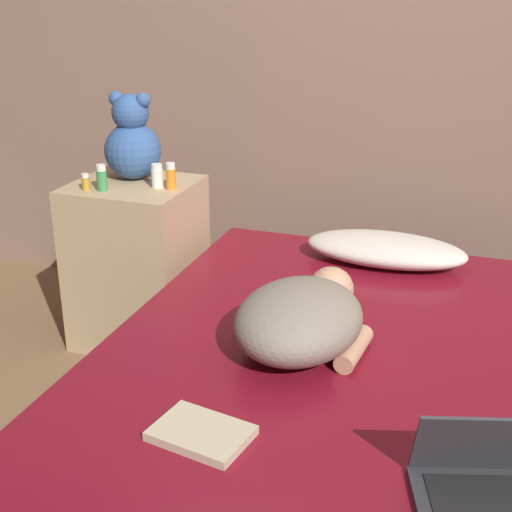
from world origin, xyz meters
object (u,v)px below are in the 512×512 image
at_px(person_lying, 303,317).
at_px(teddy_bear, 132,142).
at_px(bottle_green, 102,178).
at_px(bottle_white, 157,176).
at_px(book, 201,433).
at_px(bottle_amber, 86,182).
at_px(laptop, 495,479).
at_px(pillow, 386,249).
at_px(bottle_orange, 171,177).

xyz_separation_m(person_lying, teddy_bear, (-0.95, 0.72, 0.32)).
relative_size(bottle_green, bottle_white, 1.09).
bearing_deg(person_lying, bottle_green, 157.13).
distance_m(person_lying, bottle_green, 1.13).
height_order(person_lying, teddy_bear, teddy_bear).
bearing_deg(book, bottle_green, 129.83).
xyz_separation_m(bottle_green, bottle_amber, (-0.07, -0.01, -0.02)).
height_order(person_lying, laptop, person_lying).
xyz_separation_m(pillow, book, (-0.24, -1.29, -0.05)).
xyz_separation_m(laptop, bottle_orange, (-1.31, 1.14, 0.26)).
xyz_separation_m(teddy_bear, bottle_orange, (0.22, -0.10, -0.11)).
bearing_deg(person_lying, bottle_orange, 144.31).
bearing_deg(teddy_bear, book, -56.16).
height_order(bottle_orange, book, bottle_orange).
relative_size(pillow, laptop, 1.59).
distance_m(teddy_bear, bottle_orange, 0.26).
bearing_deg(bottle_green, book, -50.17).
height_order(bottle_amber, bottle_orange, bottle_orange).
distance_m(laptop, bottle_orange, 1.76).
bearing_deg(bottle_orange, laptop, -40.96).
xyz_separation_m(pillow, bottle_amber, (-1.18, -0.26, 0.23)).
xyz_separation_m(bottle_amber, bottle_orange, (0.32, 0.12, 0.02)).
distance_m(person_lying, book, 0.55).
bearing_deg(bottle_white, person_lying, -38.37).
distance_m(person_lying, bottle_white, 1.04).
height_order(laptop, bottle_amber, bottle_amber).
relative_size(bottle_white, book, 0.37).
relative_size(laptop, bottle_amber, 5.88).
bearing_deg(bottle_green, person_lying, -27.74).
bearing_deg(teddy_bear, bottle_amber, -114.49).
bearing_deg(laptop, bottle_orange, 122.09).
distance_m(bottle_green, bottle_amber, 0.07).
xyz_separation_m(pillow, bottle_green, (-1.11, -0.25, 0.25)).
relative_size(person_lying, bottle_white, 6.50).
xyz_separation_m(pillow, person_lying, (-0.13, -0.76, 0.04)).
xyz_separation_m(bottle_white, bottle_orange, (0.06, -0.00, 0.01)).
xyz_separation_m(bottle_orange, book, (0.62, -1.16, -0.30)).
height_order(teddy_bear, book, teddy_bear).
relative_size(pillow, person_lying, 1.00).
height_order(pillow, laptop, laptop).
xyz_separation_m(person_lying, bottle_green, (-0.98, 0.52, 0.21)).
bearing_deg(person_lying, bottle_amber, 159.28).
xyz_separation_m(person_lying, book, (-0.11, -0.53, -0.09)).
bearing_deg(book, teddy_bear, 123.84).
relative_size(teddy_bear, bottle_white, 3.72).
distance_m(bottle_green, bottle_white, 0.22).
relative_size(person_lying, bottle_green, 5.97).
relative_size(person_lying, teddy_bear, 1.75).
distance_m(laptop, bottle_white, 1.81).
bearing_deg(bottle_amber, bottle_white, 26.42).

